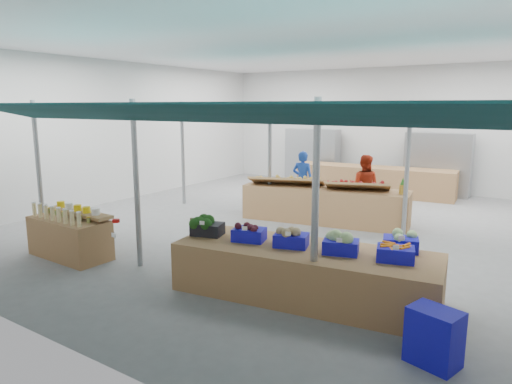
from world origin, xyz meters
TOP-DOWN VIEW (x-y plane):
  - floor at (0.00, 0.00)m, footprint 13.00×13.00m
  - hall at (0.00, 1.44)m, footprint 13.00×13.00m
  - pole_grid at (0.75, -1.75)m, footprint 10.00×4.60m
  - awnings at (0.75, -1.75)m, footprint 9.50×7.08m
  - back_shelving_left at (-2.50, 6.00)m, footprint 2.00×0.50m
  - back_shelving_right at (2.00, 6.00)m, footprint 2.00×0.50m
  - bottle_shelf at (-2.50, -4.35)m, footprint 1.73×1.10m
  - veg_counter at (2.14, -3.57)m, footprint 4.10×1.87m
  - fruit_counter at (0.45, 0.77)m, footprint 4.19×1.64m
  - far_counter at (0.24, 5.03)m, footprint 5.14×1.46m
  - crate_stack at (4.22, -4.44)m, footprint 0.63×0.52m
  - vendor_left at (-0.75, 1.87)m, footprint 0.65×0.49m
  - vendor_right at (1.05, 1.87)m, footprint 0.89×0.74m
  - crate_broccoli at (0.45, -3.81)m, footprint 0.58×0.48m
  - crate_beets at (1.21, -3.70)m, footprint 0.58×0.48m
  - crate_celeriac at (1.92, -3.60)m, footprint 0.58×0.48m
  - crate_cabbage at (2.68, -3.49)m, footprint 0.58×0.48m
  - crate_carrots at (3.44, -3.38)m, footprint 0.58×0.48m
  - sparrow at (0.30, -3.97)m, footprint 0.12×0.09m
  - pole_ribbon at (-0.53, -4.88)m, footprint 0.12×0.12m
  - apple_heap_yellow at (-0.49, 0.51)m, footprint 2.02×1.29m
  - apple_heap_red at (1.29, 0.81)m, footprint 1.65×1.15m
  - pineapple at (2.29, 0.98)m, footprint 0.14×0.14m
  - crate_extra at (3.37, -2.90)m, footprint 0.58×0.48m

SIDE VIEW (x-z plane):
  - floor at x=0.00m, z-range 0.00..0.00m
  - crate_stack at x=4.22m, z-range 0.00..0.66m
  - veg_counter at x=2.14m, z-range 0.00..0.77m
  - bottle_shelf at x=-2.50m, z-range -0.10..0.94m
  - fruit_counter at x=0.45m, z-range 0.00..0.88m
  - far_counter at x=0.24m, z-range 0.00..0.91m
  - vendor_left at x=-0.75m, z-range 0.00..1.64m
  - vendor_right at x=1.05m, z-range 0.00..1.64m
  - crate_carrots at x=3.44m, z-range 0.74..1.03m
  - crate_beets at x=1.21m, z-range 0.76..1.05m
  - crate_celeriac at x=1.92m, z-range 0.76..1.07m
  - crate_extra at x=3.37m, z-range 0.76..1.08m
  - crate_broccoli at x=0.45m, z-range 0.75..1.10m
  - crate_cabbage at x=2.68m, z-range 0.75..1.10m
  - back_shelving_left at x=-2.50m, z-range 0.00..2.00m
  - back_shelving_right at x=2.00m, z-range 0.00..2.00m
  - sparrow at x=0.30m, z-range 0.96..1.07m
  - apple_heap_red at x=1.29m, z-range 0.91..1.18m
  - apple_heap_yellow at x=-0.49m, z-range 0.91..1.18m
  - pineapple at x=2.29m, z-range 0.86..1.25m
  - pole_ribbon at x=-0.53m, z-range 0.94..1.22m
  - pole_grid at x=0.75m, z-range 0.31..3.31m
  - hall at x=0.00m, z-range -3.85..9.15m
  - awnings at x=0.75m, z-range 2.63..2.93m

